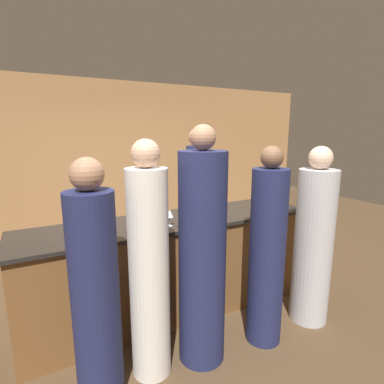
{
  "coord_description": "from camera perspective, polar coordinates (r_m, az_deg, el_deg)",
  "views": [
    {
      "loc": [
        -1.25,
        -2.77,
        1.97
      ],
      "look_at": [
        0.27,
        0.1,
        1.31
      ],
      "focal_mm": 28.0,
      "sensor_mm": 36.0,
      "label": 1
    }
  ],
  "objects": [
    {
      "name": "wine_glass_2",
      "position": [
        3.42,
        11.63,
        -2.1
      ],
      "size": [
        0.06,
        0.06,
        0.16
      ],
      "color": "silver",
      "rests_on": "bar_counter"
    },
    {
      "name": "wine_glass_4",
      "position": [
        2.84,
        -7.6,
        -5.04
      ],
      "size": [
        0.07,
        0.07,
        0.15
      ],
      "color": "silver",
      "rests_on": "bar_counter"
    },
    {
      "name": "guest_1",
      "position": [
        2.44,
        -8.17,
        -14.46
      ],
      "size": [
        0.32,
        0.32,
        1.92
      ],
      "color": "silver",
      "rests_on": "ground_plane"
    },
    {
      "name": "wine_bottle_1",
      "position": [
        3.27,
        -0.2,
        -2.52
      ],
      "size": [
        0.08,
        0.08,
        0.31
      ],
      "color": "black",
      "rests_on": "bar_counter"
    },
    {
      "name": "back_wall",
      "position": [
        5.37,
        -14.32,
        5.07
      ],
      "size": [
        8.0,
        0.06,
        2.8
      ],
      "color": "#A37547",
      "rests_on": "ground_plane"
    },
    {
      "name": "guest_3",
      "position": [
        2.88,
        14.06,
        -11.42
      ],
      "size": [
        0.33,
        0.33,
        1.85
      ],
      "color": "#1E234C",
      "rests_on": "ground_plane"
    },
    {
      "name": "bar_counter",
      "position": [
        3.37,
        -3.36,
        -13.81
      ],
      "size": [
        3.13,
        0.75,
        1.06
      ],
      "color": "brown",
      "rests_on": "ground_plane"
    },
    {
      "name": "wine_glass_1",
      "position": [
        2.64,
        -19.6,
        -6.56
      ],
      "size": [
        0.08,
        0.08,
        0.16
      ],
      "color": "silver",
      "rests_on": "bar_counter"
    },
    {
      "name": "bartender",
      "position": [
        4.12,
        0.93,
        -2.64
      ],
      "size": [
        0.29,
        0.29,
        2.0
      ],
      "rotation": [
        0.0,
        0.0,
        3.14
      ],
      "color": "#1E234C",
      "rests_on": "ground_plane"
    },
    {
      "name": "ground_plane",
      "position": [
        3.62,
        -3.26,
        -21.4
      ],
      "size": [
        14.0,
        14.0,
        0.0
      ],
      "primitive_type": "plane",
      "color": "#4C3823"
    },
    {
      "name": "wine_glass_0",
      "position": [
        2.92,
        -4.27,
        -4.16
      ],
      "size": [
        0.08,
        0.08,
        0.17
      ],
      "color": "silver",
      "rests_on": "bar_counter"
    },
    {
      "name": "guest_4",
      "position": [
        2.55,
        1.96,
        -12.27
      ],
      "size": [
        0.4,
        0.4,
        2.02
      ],
      "color": "#1E234C",
      "rests_on": "ground_plane"
    },
    {
      "name": "wine_bottle_0",
      "position": [
        3.82,
        16.06,
        -1.03
      ],
      "size": [
        0.08,
        0.08,
        0.3
      ],
      "color": "black",
      "rests_on": "bar_counter"
    },
    {
      "name": "wine_glass_3",
      "position": [
        2.95,
        -8.97,
        -4.17
      ],
      "size": [
        0.08,
        0.08,
        0.16
      ],
      "color": "silver",
      "rests_on": "bar_counter"
    },
    {
      "name": "guest_0",
      "position": [
        2.33,
        -17.95,
        -17.91
      ],
      "size": [
        0.34,
        0.34,
        1.81
      ],
      "color": "#1E234C",
      "rests_on": "ground_plane"
    },
    {
      "name": "guest_2",
      "position": [
        3.33,
        22.12,
        -9.04
      ],
      "size": [
        0.38,
        0.38,
        1.83
      ],
      "color": "#B2B2B7",
      "rests_on": "ground_plane"
    }
  ]
}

